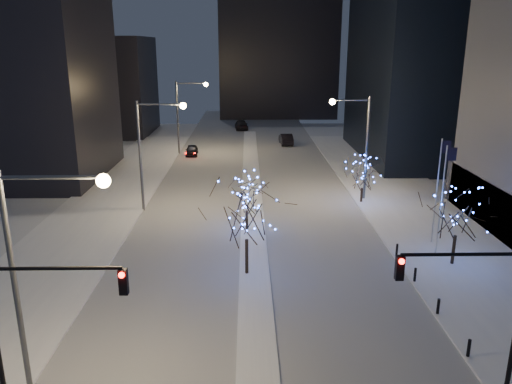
{
  "coord_description": "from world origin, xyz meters",
  "views": [
    {
      "loc": [
        -0.42,
        -16.71,
        14.58
      ],
      "look_at": [
        0.15,
        15.84,
        5.0
      ],
      "focal_mm": 35.0,
      "sensor_mm": 36.0,
      "label": 1
    }
  ],
  "objects_px": {
    "car_mid": "(286,139)",
    "holiday_tree_median_near": "(246,211)",
    "holiday_tree_plaza_far": "(363,174)",
    "street_lamp_east": "(358,135)",
    "street_lamp_w_near": "(37,254)",
    "holiday_tree_median_far": "(247,197)",
    "traffic_signal_east": "(482,301)",
    "traffic_signal_west": "(34,319)",
    "car_near": "(192,150)",
    "street_lamp_w_far": "(185,107)",
    "street_lamp_w_mid": "(151,141)",
    "car_far": "(241,125)",
    "holiday_tree_plaza_near": "(458,214)"
  },
  "relations": [
    {
      "from": "car_mid",
      "to": "holiday_tree_median_near",
      "type": "relative_size",
      "value": 0.75
    },
    {
      "from": "holiday_tree_plaza_far",
      "to": "street_lamp_east",
      "type": "bearing_deg",
      "value": 110.19
    },
    {
      "from": "holiday_tree_plaza_far",
      "to": "street_lamp_w_near",
      "type": "bearing_deg",
      "value": -125.89
    },
    {
      "from": "holiday_tree_median_far",
      "to": "traffic_signal_east",
      "type": "bearing_deg",
      "value": -65.47
    },
    {
      "from": "traffic_signal_west",
      "to": "holiday_tree_plaza_far",
      "type": "xyz_separation_m",
      "value": [
        18.94,
        28.87,
        -1.83
      ]
    },
    {
      "from": "traffic_signal_east",
      "to": "car_near",
      "type": "xyz_separation_m",
      "value": [
        -17.05,
        50.07,
        -4.07
      ]
    },
    {
      "from": "street_lamp_w_far",
      "to": "holiday_tree_median_far",
      "type": "bearing_deg",
      "value": -74.45
    },
    {
      "from": "car_near",
      "to": "car_mid",
      "type": "bearing_deg",
      "value": 26.5
    },
    {
      "from": "street_lamp_east",
      "to": "street_lamp_w_far",
      "type": "bearing_deg",
      "value": 130.85
    },
    {
      "from": "holiday_tree_median_near",
      "to": "traffic_signal_west",
      "type": "bearing_deg",
      "value": -120.67
    },
    {
      "from": "street_lamp_w_far",
      "to": "holiday_tree_median_near",
      "type": "relative_size",
      "value": 1.51
    },
    {
      "from": "traffic_signal_east",
      "to": "car_mid",
      "type": "height_order",
      "value": "traffic_signal_east"
    },
    {
      "from": "traffic_signal_east",
      "to": "holiday_tree_plaza_far",
      "type": "relative_size",
      "value": 1.51
    },
    {
      "from": "street_lamp_w_near",
      "to": "street_lamp_w_mid",
      "type": "bearing_deg",
      "value": 90.0
    },
    {
      "from": "street_lamp_w_far",
      "to": "car_far",
      "type": "height_order",
      "value": "street_lamp_w_far"
    },
    {
      "from": "street_lamp_w_mid",
      "to": "street_lamp_w_far",
      "type": "bearing_deg",
      "value": 90.0
    },
    {
      "from": "street_lamp_east",
      "to": "holiday_tree_plaza_far",
      "type": "xyz_separation_m",
      "value": [
        0.42,
        -1.13,
        -3.52
      ]
    },
    {
      "from": "street_lamp_w_mid",
      "to": "traffic_signal_west",
      "type": "xyz_separation_m",
      "value": [
        0.5,
        -27.0,
        -1.74
      ]
    },
    {
      "from": "street_lamp_east",
      "to": "traffic_signal_west",
      "type": "height_order",
      "value": "street_lamp_east"
    },
    {
      "from": "traffic_signal_east",
      "to": "holiday_tree_plaza_far",
      "type": "height_order",
      "value": "traffic_signal_east"
    },
    {
      "from": "street_lamp_w_near",
      "to": "car_mid",
      "type": "bearing_deg",
      "value": 75.74
    },
    {
      "from": "holiday_tree_median_near",
      "to": "holiday_tree_plaza_far",
      "type": "height_order",
      "value": "holiday_tree_median_near"
    },
    {
      "from": "traffic_signal_east",
      "to": "holiday_tree_median_near",
      "type": "distance_m",
      "value": 15.58
    },
    {
      "from": "street_lamp_east",
      "to": "car_far",
      "type": "bearing_deg",
      "value": 105.07
    },
    {
      "from": "street_lamp_east",
      "to": "traffic_signal_west",
      "type": "bearing_deg",
      "value": -121.69
    },
    {
      "from": "holiday_tree_median_near",
      "to": "holiday_tree_plaza_near",
      "type": "bearing_deg",
      "value": 5.09
    },
    {
      "from": "traffic_signal_west",
      "to": "car_mid",
      "type": "height_order",
      "value": "traffic_signal_west"
    },
    {
      "from": "traffic_signal_west",
      "to": "car_near",
      "type": "height_order",
      "value": "traffic_signal_west"
    },
    {
      "from": "street_lamp_w_mid",
      "to": "traffic_signal_east",
      "type": "height_order",
      "value": "street_lamp_w_mid"
    },
    {
      "from": "street_lamp_w_near",
      "to": "traffic_signal_west",
      "type": "distance_m",
      "value": 2.7
    },
    {
      "from": "street_lamp_east",
      "to": "holiday_tree_median_near",
      "type": "bearing_deg",
      "value": -122.5
    },
    {
      "from": "car_mid",
      "to": "holiday_tree_plaza_far",
      "type": "height_order",
      "value": "holiday_tree_plaza_far"
    },
    {
      "from": "car_far",
      "to": "holiday_tree_plaza_far",
      "type": "distance_m",
      "value": 45.79
    },
    {
      "from": "street_lamp_east",
      "to": "car_mid",
      "type": "bearing_deg",
      "value": 99.07
    },
    {
      "from": "street_lamp_w_mid",
      "to": "holiday_tree_median_far",
      "type": "relative_size",
      "value": 2.41
    },
    {
      "from": "traffic_signal_west",
      "to": "holiday_tree_plaza_far",
      "type": "height_order",
      "value": "traffic_signal_west"
    },
    {
      "from": "car_mid",
      "to": "holiday_tree_plaza_near",
      "type": "bearing_deg",
      "value": 97.29
    },
    {
      "from": "street_lamp_w_mid",
      "to": "street_lamp_east",
      "type": "distance_m",
      "value": 19.26
    },
    {
      "from": "street_lamp_w_near",
      "to": "car_far",
      "type": "xyz_separation_m",
      "value": [
        7.44,
        71.01,
        -5.72
      ]
    },
    {
      "from": "car_mid",
      "to": "holiday_tree_median_far",
      "type": "relative_size",
      "value": 1.2
    },
    {
      "from": "street_lamp_w_near",
      "to": "holiday_tree_plaza_near",
      "type": "distance_m",
      "value": 26.04
    },
    {
      "from": "traffic_signal_west",
      "to": "holiday_tree_median_near",
      "type": "bearing_deg",
      "value": 59.33
    },
    {
      "from": "car_near",
      "to": "holiday_tree_median_far",
      "type": "distance_m",
      "value": 30.43
    },
    {
      "from": "car_mid",
      "to": "holiday_tree_plaza_near",
      "type": "xyz_separation_m",
      "value": [
        8.17,
        -44.13,
        2.91
      ]
    },
    {
      "from": "holiday_tree_median_near",
      "to": "holiday_tree_median_far",
      "type": "distance_m",
      "value": 8.44
    },
    {
      "from": "street_lamp_east",
      "to": "car_far",
      "type": "relative_size",
      "value": 1.86
    },
    {
      "from": "car_far",
      "to": "holiday_tree_median_far",
      "type": "distance_m",
      "value": 51.38
    },
    {
      "from": "car_mid",
      "to": "holiday_tree_median_near",
      "type": "height_order",
      "value": "holiday_tree_median_near"
    },
    {
      "from": "traffic_signal_west",
      "to": "holiday_tree_median_near",
      "type": "distance_m",
      "value": 15.57
    },
    {
      "from": "traffic_signal_west",
      "to": "holiday_tree_median_far",
      "type": "height_order",
      "value": "traffic_signal_west"
    }
  ]
}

